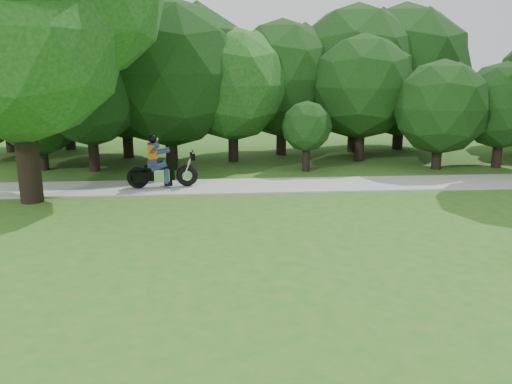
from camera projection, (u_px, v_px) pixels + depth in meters
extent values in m
plane|color=#28661D|center=(456.00, 274.00, 10.03)|extent=(100.00, 100.00, 0.00)
cube|color=#A6A6A1|center=(351.00, 184.00, 17.77)|extent=(60.00, 2.20, 0.06)
cylinder|color=black|center=(69.00, 132.00, 25.44)|extent=(0.52, 0.52, 1.80)
sphere|color=black|center=(64.00, 72.00, 24.73)|extent=(6.34, 6.34, 6.34)
cylinder|color=black|center=(306.00, 157.00, 20.03)|extent=(0.30, 0.30, 1.15)
sphere|color=black|center=(307.00, 126.00, 19.73)|extent=(2.01, 2.01, 2.01)
cylinder|color=black|center=(128.00, 138.00, 23.07)|extent=(0.47, 0.47, 1.80)
sphere|color=black|center=(124.00, 79.00, 22.43)|extent=(5.41, 5.41, 5.41)
cylinder|color=black|center=(353.00, 134.00, 24.65)|extent=(0.52, 0.52, 1.80)
sphere|color=black|center=(356.00, 72.00, 23.93)|extent=(6.38, 6.38, 6.38)
cylinder|color=black|center=(497.00, 151.00, 20.76)|extent=(0.38, 0.38, 1.41)
sphere|color=black|center=(503.00, 106.00, 20.32)|extent=(3.55, 3.55, 3.55)
cylinder|color=black|center=(94.00, 150.00, 19.95)|extent=(0.41, 0.41, 1.74)
sphere|color=black|center=(89.00, 94.00, 19.43)|extent=(4.12, 4.12, 4.12)
cylinder|color=black|center=(233.00, 141.00, 22.13)|extent=(0.44, 0.44, 1.77)
sphere|color=#154918|center=(233.00, 85.00, 21.54)|extent=(4.89, 4.89, 4.89)
cylinder|color=black|center=(437.00, 154.00, 20.45)|extent=(0.39, 0.39, 1.29)
sphere|color=black|center=(441.00, 107.00, 20.00)|extent=(3.80, 3.80, 3.80)
cylinder|color=black|center=(359.00, 141.00, 22.22)|extent=(0.43, 0.43, 1.79)
sphere|color=black|center=(362.00, 87.00, 21.65)|extent=(4.55, 4.55, 4.55)
cylinder|color=black|center=(171.00, 143.00, 21.66)|extent=(0.51, 0.51, 1.80)
sphere|color=black|center=(169.00, 74.00, 20.95)|extent=(6.25, 6.25, 6.25)
cylinder|color=black|center=(398.00, 132.00, 25.51)|extent=(0.53, 0.53, 1.80)
sphere|color=black|center=(402.00, 71.00, 24.78)|extent=(6.54, 6.54, 6.54)
cylinder|color=black|center=(281.00, 136.00, 23.86)|extent=(0.47, 0.47, 1.80)
sphere|color=black|center=(282.00, 79.00, 23.23)|extent=(5.43, 5.43, 5.43)
cylinder|color=black|center=(43.00, 156.00, 20.25)|extent=(0.37, 0.37, 1.19)
sphere|color=black|center=(39.00, 113.00, 19.84)|extent=(3.40, 3.40, 3.40)
cylinder|color=black|center=(10.00, 134.00, 24.65)|extent=(0.53, 0.53, 1.80)
sphere|color=black|center=(3.00, 70.00, 23.92)|extent=(6.68, 6.68, 6.68)
cylinder|color=black|center=(25.00, 134.00, 15.01)|extent=(0.68, 0.68, 4.20)
sphere|color=#154918|center=(14.00, 34.00, 14.31)|extent=(6.40, 6.40, 6.40)
torus|color=black|center=(138.00, 178.00, 16.90)|extent=(0.77, 0.31, 0.75)
torus|color=black|center=(187.00, 176.00, 17.23)|extent=(0.77, 0.31, 0.75)
cube|color=black|center=(157.00, 175.00, 17.01)|extent=(1.22, 0.40, 0.34)
cube|color=silver|center=(162.00, 175.00, 17.05)|extent=(0.56, 0.43, 0.43)
cube|color=black|center=(169.00, 166.00, 17.02)|extent=(0.59, 0.39, 0.28)
cube|color=black|center=(152.00, 167.00, 16.92)|extent=(0.60, 0.41, 0.11)
cylinder|color=silver|center=(188.00, 165.00, 17.15)|extent=(0.43, 0.10, 0.96)
cylinder|color=silver|center=(193.00, 151.00, 17.07)|extent=(0.12, 0.68, 0.04)
cube|color=black|center=(139.00, 177.00, 16.68)|extent=(0.46, 0.18, 0.36)
cube|color=black|center=(140.00, 175.00, 17.13)|extent=(0.46, 0.18, 0.36)
cube|color=#1B2249|center=(152.00, 163.00, 16.89)|extent=(0.37, 0.44, 0.26)
cube|color=#1B2249|center=(152.00, 152.00, 16.80)|extent=(0.33, 0.48, 0.60)
cube|color=#FD5F05|center=(152.00, 151.00, 16.79)|extent=(0.37, 0.53, 0.47)
sphere|color=black|center=(153.00, 138.00, 16.70)|extent=(0.30, 0.30, 0.30)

